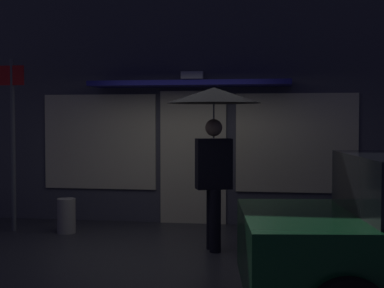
# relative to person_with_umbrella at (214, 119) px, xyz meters

# --- Properties ---
(ground_plane) EXTENTS (18.00, 18.00, 0.00)m
(ground_plane) POSITION_rel_person_with_umbrella_xyz_m (-0.58, -0.24, -1.74)
(ground_plane) COLOR #2D2D33
(building_facade) EXTENTS (9.27, 1.00, 4.49)m
(building_facade) POSITION_rel_person_with_umbrella_xyz_m (-0.58, 2.10, 0.48)
(building_facade) COLOR #4C4C56
(building_facade) RESTS_ON ground
(person_with_umbrella) EXTENTS (1.23, 1.23, 2.15)m
(person_with_umbrella) POSITION_rel_person_with_umbrella_xyz_m (0.00, 0.00, 0.00)
(person_with_umbrella) COLOR black
(person_with_umbrella) RESTS_ON ground
(street_sign_post) EXTENTS (0.40, 0.07, 2.65)m
(street_sign_post) POSITION_rel_person_with_umbrella_xyz_m (-3.21, 0.84, -0.24)
(street_sign_post) COLOR #595B60
(street_sign_post) RESTS_ON ground
(sidewalk_bollard) EXTENTS (0.28, 0.28, 0.53)m
(sidewalk_bollard) POSITION_rel_person_with_umbrella_xyz_m (-2.35, 0.82, -1.47)
(sidewalk_bollard) COLOR #9E998E
(sidewalk_bollard) RESTS_ON ground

